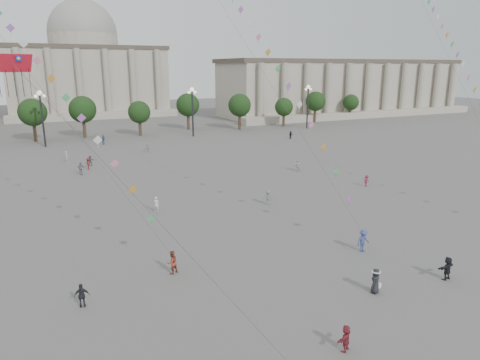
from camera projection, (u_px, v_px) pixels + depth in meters
name	position (u px, v px, depth m)	size (l,w,h in m)	color
ground	(333.00, 307.00, 27.38)	(360.00, 360.00, 0.00)	#5C5957
hall_east	(344.00, 88.00, 138.26)	(84.00, 26.22, 17.20)	#AA9F8F
hall_central	(86.00, 69.00, 136.68)	(48.30, 34.30, 35.50)	#AA9F8F
tree_row	(116.00, 111.00, 94.18)	(137.12, 5.12, 8.00)	#3D2B1E
lamp_post_mid_west	(41.00, 108.00, 80.49)	(2.00, 0.90, 10.65)	#262628
lamp_post_mid_east	(192.00, 103.00, 92.87)	(2.00, 0.90, 10.65)	#262628
lamp_post_far_east	(308.00, 99.00, 105.26)	(2.00, 0.90, 10.65)	#262628
person_crowd_0	(103.00, 140.00, 84.72)	(1.08, 0.45, 1.84)	#335674
person_crowd_3	(447.00, 268.00, 30.75)	(1.61, 0.51, 1.74)	black
person_crowd_4	(147.00, 148.00, 76.87)	(1.45, 0.46, 1.56)	beige
person_crowd_6	(268.00, 197.00, 47.50)	(1.10, 0.63, 1.70)	slate
person_crowd_7	(298.00, 165.00, 63.00)	(1.60, 0.51, 1.72)	silver
person_crowd_8	(367.00, 181.00, 54.88)	(0.97, 0.56, 1.50)	maroon
person_crowd_9	(291.00, 135.00, 91.53)	(1.50, 0.48, 1.62)	black
person_crowd_10	(67.00, 157.00, 68.71)	(0.68, 0.44, 1.86)	#B1B1AD
person_crowd_12	(90.00, 160.00, 66.72)	(1.44, 0.46, 1.55)	slate
person_crowd_13	(156.00, 204.00, 45.11)	(0.62, 0.41, 1.70)	silver
person_crowd_16	(81.00, 168.00, 60.69)	(1.10, 0.46, 1.88)	slate
person_crowd_17	(89.00, 164.00, 63.85)	(1.15, 0.66, 1.79)	maroon
tourist_2	(346.00, 338.00, 23.00)	(1.40, 0.45, 1.51)	maroon
tourist_4	(82.00, 296.00, 27.18)	(0.95, 0.40, 1.62)	#232228
kite_flyer_0	(172.00, 262.00, 31.62)	(0.87, 0.68, 1.79)	maroon
kite_flyer_1	(363.00, 241.00, 35.38)	(1.25, 0.72, 1.93)	#384380
hat_person	(376.00, 281.00, 28.89)	(1.02, 0.92, 1.75)	black
dragon_kite	(17.00, 78.00, 24.45)	(6.29, 8.94, 23.67)	red
kite_train_east	(440.00, 26.00, 55.95)	(18.29, 37.48, 54.36)	#3F3F3F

